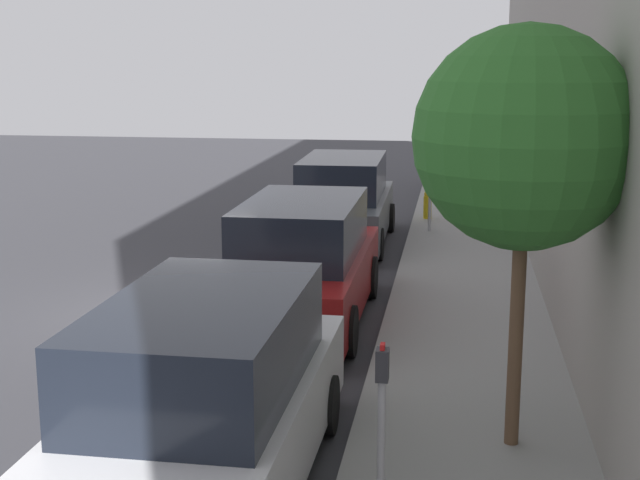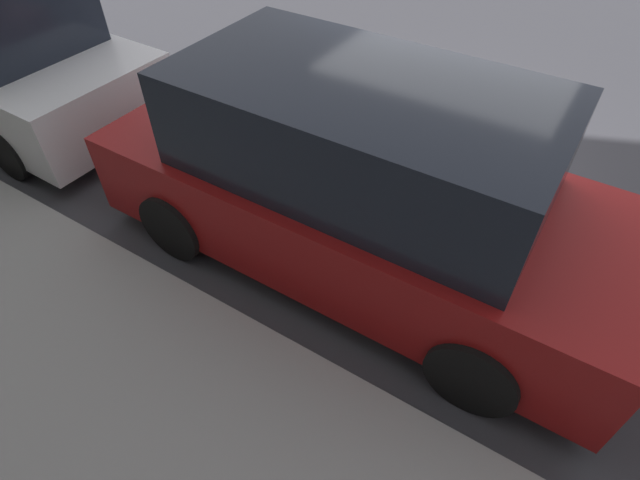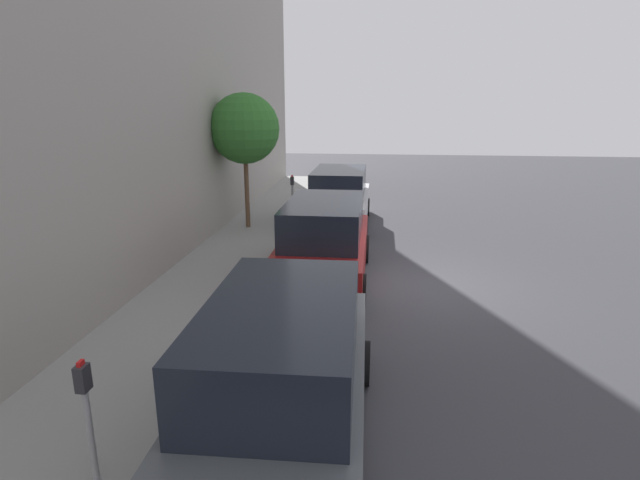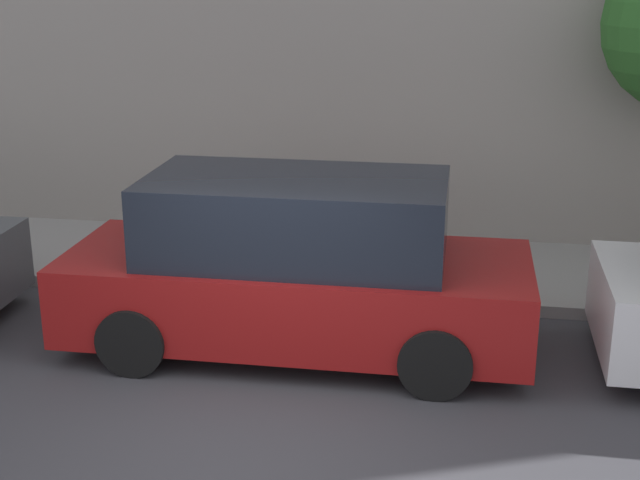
% 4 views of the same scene
% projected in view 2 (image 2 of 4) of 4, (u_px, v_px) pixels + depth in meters
% --- Properties ---
extents(ground_plane, '(60.00, 60.00, 0.00)m').
position_uv_depth(ground_plane, '(444.00, 151.00, 6.41)').
color(ground_plane, '#38383D').
extents(sidewalk, '(2.49, 32.00, 0.15)m').
position_uv_depth(sidewalk, '(185.00, 470.00, 3.49)').
color(sidewalk, gray).
rests_on(sidewalk, ground_plane).
extents(parked_minivan_second, '(2.02, 4.91, 1.90)m').
position_uv_depth(parked_minivan_second, '(358.00, 183.00, 4.45)').
color(parked_minivan_second, maroon).
rests_on(parked_minivan_second, ground_plane).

